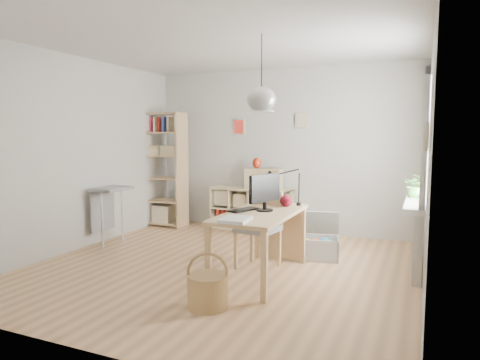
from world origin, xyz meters
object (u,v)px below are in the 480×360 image
at_px(chair, 260,224).
at_px(monitor, 265,190).
at_px(desk, 261,220).
at_px(cube_shelf, 251,212).
at_px(tall_bookshelf, 163,165).
at_px(drawer_chest, 264,179).
at_px(storage_chest, 318,243).

xyz_separation_m(chair, monitor, (0.16, -0.29, 0.46)).
distance_m(desk, chair, 0.42).
distance_m(desk, monitor, 0.34).
xyz_separation_m(cube_shelf, tall_bookshelf, (-1.56, -0.28, 0.79)).
bearing_deg(monitor, drawer_chest, 130.81).
height_order(desk, monitor, monitor).
bearing_deg(cube_shelf, desk, -65.39).
bearing_deg(desk, drawer_chest, 109.42).
relative_size(storage_chest, drawer_chest, 1.19).
distance_m(cube_shelf, monitor, 2.48).
distance_m(cube_shelf, drawer_chest, 0.64).
distance_m(tall_bookshelf, chair, 2.96).
bearing_deg(monitor, tall_bookshelf, 164.66).
relative_size(chair, storage_chest, 1.31).
xyz_separation_m(cube_shelf, drawer_chest, (0.25, -0.04, 0.59)).
xyz_separation_m(desk, chair, (-0.15, 0.37, -0.13)).
xyz_separation_m(desk, tall_bookshelf, (-2.59, 1.95, 0.43)).
distance_m(chair, monitor, 0.56).
height_order(monitor, drawer_chest, monitor).
relative_size(tall_bookshelf, monitor, 4.29).
bearing_deg(desk, storage_chest, 68.24).
relative_size(cube_shelf, storage_chest, 1.97).
bearing_deg(chair, tall_bookshelf, 154.59).
bearing_deg(drawer_chest, cube_shelf, 167.27).
distance_m(tall_bookshelf, drawer_chest, 1.84).
bearing_deg(chair, monitor, -53.31).
relative_size(tall_bookshelf, drawer_chest, 3.34).
bearing_deg(chair, storage_chest, 57.67).
xyz_separation_m(chair, drawer_chest, (-0.63, 1.82, 0.36)).
xyz_separation_m(monitor, drawer_chest, (-0.79, 2.11, -0.09)).
bearing_deg(tall_bookshelf, storage_chest, -16.79).
bearing_deg(desk, cube_shelf, 114.61).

